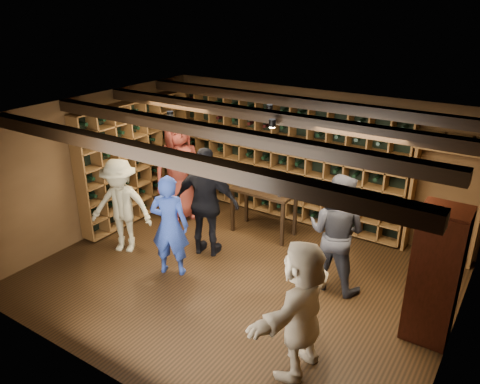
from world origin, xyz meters
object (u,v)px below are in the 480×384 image
Objects in this scene: man_grey_suit at (336,233)px; display_cabinet at (435,278)px; guest_woman_black at (207,203)px; tasting_table at (264,195)px; man_blue_shirt at (170,226)px; guest_khaki at (121,206)px; guest_red_floral at (179,169)px; guest_beige at (301,309)px.

display_cabinet is at bearing 166.32° from man_grey_suit.
guest_woman_black reaches higher than tasting_table.
guest_woman_black reaches higher than man_blue_shirt.
man_blue_shirt is 1.00× the size of guest_khaki.
display_cabinet is at bearing -73.45° from guest_red_floral.
guest_red_floral is 1.74m from tasting_table.
guest_woman_black is (-3.56, 0.15, 0.06)m from display_cabinet.
guest_woman_black is 1.43m from guest_khaki.
display_cabinet is 0.95× the size of guest_woman_black.
display_cabinet is 1.06× the size of guest_beige.
display_cabinet reaches higher than man_blue_shirt.
guest_khaki reaches higher than tasting_table.
tasting_table is (-2.06, 2.69, -0.07)m from guest_beige.
guest_woman_black is 2.92m from guest_beige.
guest_woman_black is 1.11× the size of guest_beige.
guest_woman_black is at bearing -122.13° from man_blue_shirt.
guest_red_floral is 1.54m from guest_khaki.
man_grey_suit is (2.25, 1.02, 0.08)m from man_blue_shirt.
guest_red_floral reaches higher than guest_woman_black.
guest_woman_black is (-2.13, -0.24, 0.03)m from man_grey_suit.
guest_khaki is 0.98× the size of guest_beige.
tasting_table is at bearing -128.90° from man_blue_shirt.
guest_beige is at bearing -127.91° from display_cabinet.
man_grey_suit is 1.07× the size of guest_beige.
man_blue_shirt is 1.43× the size of tasting_table.
guest_woman_black reaches higher than guest_beige.
tasting_table is at bearing -52.15° from guest_red_floral.
display_cabinet is at bearing -21.92° from tasting_table.
man_blue_shirt is 0.88× the size of guest_woman_black.
man_blue_shirt is at bearing -170.30° from display_cabinet.
display_cabinet is at bearing 166.00° from man_blue_shirt.
man_blue_shirt is 0.82× the size of guest_red_floral.
tasting_table is (1.70, 0.29, -0.24)m from guest_red_floral.
guest_red_floral is at bearing 168.38° from display_cabinet.
guest_khaki is at bearing -99.78° from guest_beige.
guest_khaki is (0.04, -1.53, -0.18)m from guest_red_floral.
guest_red_floral is (-3.43, 0.61, 0.10)m from man_grey_suit.
man_grey_suit reaches higher than tasting_table.
guest_red_floral reaches higher than display_cabinet.
man_grey_suit is at bearing 171.23° from guest_woman_black.
display_cabinet is at bearing 162.43° from guest_woman_black.
guest_beige is (2.58, -0.78, 0.02)m from man_blue_shirt.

